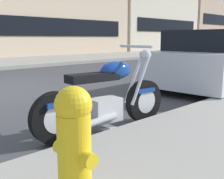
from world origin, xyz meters
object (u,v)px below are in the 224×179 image
fire_hydrant (74,141)px  parked_car_mid_block (220,60)px  parked_motorcycle (106,99)px  car_opposite_curb (214,46)px

fire_hydrant → parked_car_mid_block: bearing=16.4°
parked_motorcycle → parked_car_mid_block: 4.28m
parked_motorcycle → car_opposite_curb: bearing=27.8°
car_opposite_curb → fire_hydrant: (-18.71, -8.15, -0.12)m
parked_motorcycle → fire_hydrant: parked_motorcycle is taller
parked_car_mid_block → parked_motorcycle: bearing=-175.7°
parked_motorcycle → parked_car_mid_block: parked_car_mid_block is taller
parked_motorcycle → parked_car_mid_block: size_ratio=0.48×
parked_car_mid_block → fire_hydrant: 5.87m
parked_motorcycle → car_opposite_curb: 18.68m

